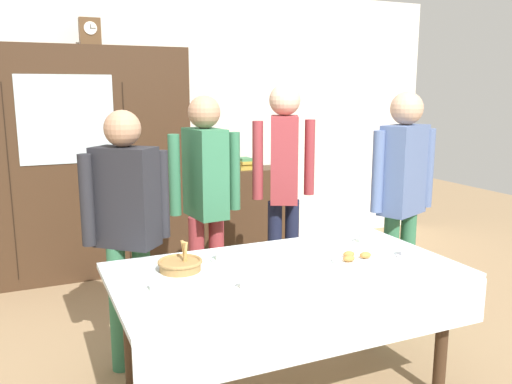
# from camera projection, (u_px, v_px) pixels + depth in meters

# --- Properties ---
(ground_plane) EXTENTS (12.00, 12.00, 0.00)m
(ground_plane) POSITION_uv_depth(u_px,v_px,m) (269.00, 377.00, 3.20)
(ground_plane) COLOR #997A56
(ground_plane) RESTS_ON ground
(back_wall) EXTENTS (6.40, 0.10, 2.70)m
(back_wall) POSITION_uv_depth(u_px,v_px,m) (158.00, 125.00, 5.32)
(back_wall) COLOR silver
(back_wall) RESTS_ON ground
(dining_table) EXTENTS (1.86, 1.02, 0.76)m
(dining_table) POSITION_uv_depth(u_px,v_px,m) (289.00, 287.00, 2.86)
(dining_table) COLOR #3D2819
(dining_table) RESTS_ON ground
(wall_cabinet) EXTENTS (2.17, 0.46, 2.08)m
(wall_cabinet) POSITION_uv_depth(u_px,v_px,m) (68.00, 165.00, 4.76)
(wall_cabinet) COLOR #3D2819
(wall_cabinet) RESTS_ON ground
(mantel_clock) EXTENTS (0.18, 0.11, 0.24)m
(mantel_clock) POSITION_uv_depth(u_px,v_px,m) (90.00, 32.00, 4.64)
(mantel_clock) COLOR brown
(mantel_clock) RESTS_ON wall_cabinet
(bookshelf_low) EXTENTS (1.01, 0.35, 0.89)m
(bookshelf_low) POSITION_uv_depth(u_px,v_px,m) (245.00, 211.00, 5.61)
(bookshelf_low) COLOR #3D2819
(bookshelf_low) RESTS_ON ground
(book_stack) EXTENTS (0.18, 0.23, 0.12)m
(book_stack) POSITION_uv_depth(u_px,v_px,m) (244.00, 164.00, 5.51)
(book_stack) COLOR #B29333
(book_stack) RESTS_ON bookshelf_low
(tea_cup_near_right) EXTENTS (0.13, 0.13, 0.06)m
(tea_cup_near_right) POSITION_uv_depth(u_px,v_px,m) (408.00, 252.00, 3.06)
(tea_cup_near_right) COLOR white
(tea_cup_near_right) RESTS_ON dining_table
(tea_cup_near_left) EXTENTS (0.13, 0.13, 0.06)m
(tea_cup_near_left) POSITION_uv_depth(u_px,v_px,m) (158.00, 286.00, 2.54)
(tea_cup_near_left) COLOR silver
(tea_cup_near_left) RESTS_ON dining_table
(tea_cup_far_left) EXTENTS (0.13, 0.13, 0.06)m
(tea_cup_far_left) POSITION_uv_depth(u_px,v_px,m) (248.00, 284.00, 2.56)
(tea_cup_far_left) COLOR white
(tea_cup_far_left) RESTS_ON dining_table
(tea_cup_far_right) EXTENTS (0.13, 0.13, 0.06)m
(tea_cup_far_right) POSITION_uv_depth(u_px,v_px,m) (222.00, 256.00, 3.00)
(tea_cup_far_right) COLOR silver
(tea_cup_far_right) RESTS_ON dining_table
(tea_cup_mid_right) EXTENTS (0.13, 0.13, 0.06)m
(tea_cup_mid_right) POSITION_uv_depth(u_px,v_px,m) (364.00, 239.00, 3.33)
(tea_cup_mid_right) COLOR silver
(tea_cup_mid_right) RESTS_ON dining_table
(bread_basket) EXTENTS (0.24, 0.24, 0.16)m
(bread_basket) POSITION_uv_depth(u_px,v_px,m) (180.00, 264.00, 2.83)
(bread_basket) COLOR #9E7542
(bread_basket) RESTS_ON dining_table
(pastry_plate) EXTENTS (0.28, 0.28, 0.05)m
(pastry_plate) POSITION_uv_depth(u_px,v_px,m) (356.00, 259.00, 2.98)
(pastry_plate) COLOR white
(pastry_plate) RESTS_ON dining_table
(spoon_near_left) EXTENTS (0.12, 0.02, 0.01)m
(spoon_near_left) POSITION_uv_depth(u_px,v_px,m) (237.00, 270.00, 2.83)
(spoon_near_left) COLOR silver
(spoon_near_left) RESTS_ON dining_table
(spoon_far_left) EXTENTS (0.12, 0.02, 0.01)m
(spoon_far_left) POSITION_uv_depth(u_px,v_px,m) (380.00, 250.00, 3.18)
(spoon_far_left) COLOR silver
(spoon_far_left) RESTS_ON dining_table
(person_by_cabinet) EXTENTS (0.52, 0.38, 1.67)m
(person_by_cabinet) POSITION_uv_depth(u_px,v_px,m) (206.00, 190.00, 3.72)
(person_by_cabinet) COLOR #933338
(person_by_cabinet) RESTS_ON ground
(person_behind_table_right) EXTENTS (0.52, 0.41, 1.75)m
(person_behind_table_right) POSITION_uv_depth(u_px,v_px,m) (284.00, 174.00, 4.04)
(person_behind_table_right) COLOR #191E38
(person_behind_table_right) RESTS_ON ground
(person_behind_table_left) EXTENTS (0.52, 0.33, 1.69)m
(person_behind_table_left) POSITION_uv_depth(u_px,v_px,m) (403.00, 186.00, 3.74)
(person_behind_table_left) COLOR #33704C
(person_behind_table_left) RESTS_ON ground
(person_beside_shelf) EXTENTS (0.52, 0.39, 1.60)m
(person_beside_shelf) POSITION_uv_depth(u_px,v_px,m) (127.00, 217.00, 3.14)
(person_beside_shelf) COLOR #33704C
(person_beside_shelf) RESTS_ON ground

